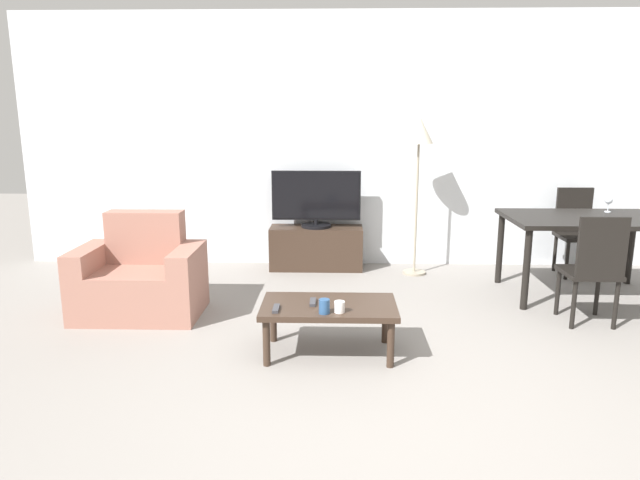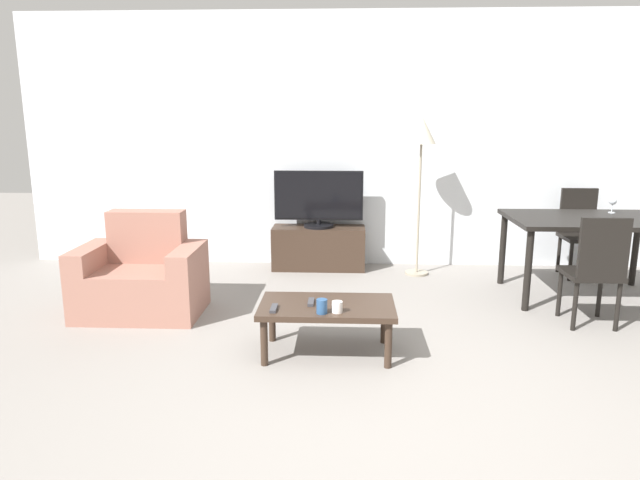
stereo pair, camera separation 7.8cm
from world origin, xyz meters
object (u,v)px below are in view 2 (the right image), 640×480
at_px(tv, 319,199).
at_px(remote_primary, 274,308).
at_px(coffee_table, 327,310).
at_px(tv_stand, 319,248).
at_px(cup_colored_far, 322,306).
at_px(cup_white_near, 337,307).
at_px(remote_secondary, 311,302).
at_px(floor_lamp, 421,141).
at_px(armchair, 142,278).
at_px(dining_chair_near, 596,267).
at_px(wine_glass_left, 613,202).
at_px(dining_table, 589,226).
at_px(dining_chair_far, 580,228).

xyz_separation_m(tv, remote_primary, (-0.19, -2.38, -0.39)).
bearing_deg(remote_primary, coffee_table, 20.39).
xyz_separation_m(tv_stand, coffee_table, (0.16, -2.25, 0.09)).
relative_size(tv, cup_colored_far, 9.74).
relative_size(tv_stand, cup_white_near, 13.14).
bearing_deg(cup_colored_far, remote_secondary, 112.82).
relative_size(tv_stand, floor_lamp, 0.61).
bearing_deg(remote_primary, tv, 85.50).
bearing_deg(armchair, cup_white_near, -29.68).
relative_size(armchair, remote_secondary, 6.67).
height_order(coffee_table, dining_chair_near, dining_chair_near).
bearing_deg(tv, cup_colored_far, -86.79).
bearing_deg(wine_glass_left, armchair, -168.54).
bearing_deg(floor_lamp, cup_colored_far, -111.76).
distance_m(floor_lamp, remote_primary, 2.71).
distance_m(remote_primary, cup_colored_far, 0.33).
relative_size(coffee_table, floor_lamp, 0.57).
height_order(floor_lamp, remote_primary, floor_lamp).
relative_size(coffee_table, cup_colored_far, 9.66).
bearing_deg(tv_stand, dining_table, -19.62).
bearing_deg(armchair, remote_primary, -36.51).
bearing_deg(coffee_table, floor_lamp, 67.14).
xyz_separation_m(tv_stand, dining_chair_near, (2.22, -1.65, 0.26)).
bearing_deg(dining_table, wine_glass_left, 39.87).
bearing_deg(remote_primary, cup_white_near, -4.42).
bearing_deg(dining_chair_far, wine_glass_left, -83.49).
distance_m(tv_stand, dining_table, 2.65).
relative_size(remote_primary, remote_secondary, 1.00).
relative_size(dining_chair_far, cup_white_near, 11.86).
relative_size(dining_chair_near, cup_colored_far, 9.26).
bearing_deg(dining_chair_far, tv_stand, 177.67).
bearing_deg(wine_glass_left, remote_primary, -149.29).
height_order(tv_stand, dining_chair_near, dining_chair_near).
xyz_separation_m(tv, remote_secondary, (0.05, -2.24, -0.39)).
xyz_separation_m(tv_stand, dining_chair_far, (2.71, -0.11, 0.26)).
bearing_deg(coffee_table, remote_secondary, 174.37).
bearing_deg(wine_glass_left, dining_table, -140.13).
xyz_separation_m(dining_chair_far, remote_primary, (-2.90, -2.27, -0.12)).
xyz_separation_m(dining_chair_near, cup_colored_far, (-2.09, -0.79, -0.08)).
xyz_separation_m(armchair, remote_secondary, (1.47, -0.77, 0.07)).
relative_size(remote_primary, wine_glass_left, 1.03).
height_order(armchair, tv, tv).
bearing_deg(dining_chair_far, dining_table, -107.57).
bearing_deg(armchair, tv_stand, 46.21).
bearing_deg(tv, armchair, -133.84).
bearing_deg(cup_colored_far, cup_white_near, 13.10).
xyz_separation_m(tv, floor_lamp, (1.04, -0.18, 0.62)).
bearing_deg(remote_primary, cup_colored_far, -9.84).
bearing_deg(tv, cup_white_near, -84.39).
relative_size(dining_table, floor_lamp, 0.86).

